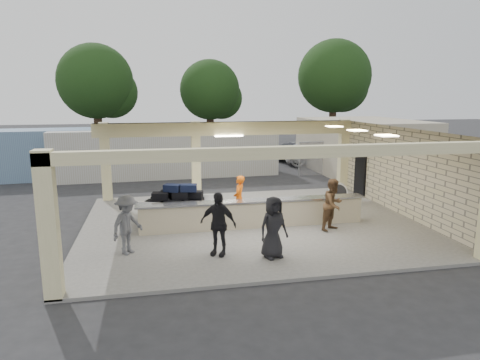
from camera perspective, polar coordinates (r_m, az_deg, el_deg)
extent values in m
plane|color=#262628|center=(15.87, 1.41, -6.04)|extent=(120.00, 120.00, 0.00)
cube|color=slate|center=(15.85, 1.41, -5.87)|extent=(12.00, 10.00, 0.10)
cube|color=beige|center=(15.20, 1.47, 6.66)|extent=(12.00, 10.00, 0.02)
cube|color=beige|center=(17.75, 20.68, 0.91)|extent=(0.02, 10.00, 3.50)
cube|color=black|center=(20.56, 15.72, 0.85)|extent=(0.10, 0.95, 2.10)
cube|color=beige|center=(19.86, -1.63, 6.88)|extent=(12.00, 0.50, 0.60)
cube|color=beige|center=(10.57, 7.39, 3.72)|extent=(12.00, 0.30, 0.30)
cube|color=beige|center=(19.84, -17.47, 2.29)|extent=(0.40, 0.40, 3.50)
cube|color=beige|center=(19.82, -5.89, 2.74)|extent=(0.40, 0.40, 3.50)
cube|color=beige|center=(21.81, 13.58, 3.27)|extent=(0.40, 0.40, 3.50)
cube|color=beige|center=(10.65, -24.15, -5.67)|extent=(0.40, 0.40, 3.50)
cube|color=white|center=(19.64, -1.50, 5.90)|extent=(1.30, 0.12, 0.06)
cube|color=#FFEABF|center=(17.83, 12.44, 6.99)|extent=(0.55, 0.55, 0.04)
cube|color=#FFEABF|center=(16.02, 15.33, 6.40)|extent=(0.55, 0.55, 0.04)
cube|color=#FFEABF|center=(14.27, 18.94, 5.64)|extent=(0.55, 0.55, 0.04)
cube|color=#BEAE8E|center=(15.24, 1.84, -4.61)|extent=(8.00, 0.50, 0.90)
cube|color=#B7B7BC|center=(15.11, 1.85, -2.79)|extent=(8.20, 0.58, 0.06)
cube|color=silver|center=(15.80, -8.27, -3.62)|extent=(2.81, 2.22, 0.12)
cylinder|color=black|center=(15.72, -12.25, -5.34)|extent=(0.24, 0.41, 0.39)
cylinder|color=black|center=(16.70, -10.96, -4.30)|extent=(0.24, 0.41, 0.39)
cylinder|color=black|center=(15.16, -5.22, -5.74)|extent=(0.24, 0.41, 0.39)
cylinder|color=black|center=(16.17, -4.33, -4.64)|extent=(0.24, 0.41, 0.39)
cube|color=silver|center=(16.44, -7.57, -2.31)|extent=(2.33, 0.88, 0.30)
cube|color=silver|center=(15.07, -9.08, -3.61)|extent=(2.33, 0.88, 0.30)
cube|color=black|center=(15.72, -11.35, -3.10)|extent=(0.66, 0.54, 0.26)
cube|color=black|center=(15.51, -8.95, -3.21)|extent=(0.66, 0.54, 0.26)
cube|color=black|center=(15.33, -6.48, -3.32)|extent=(0.66, 0.54, 0.26)
cube|color=black|center=(16.26, -10.66, -2.59)|extent=(0.66, 0.54, 0.26)
cube|color=black|center=(16.06, -8.33, -2.70)|extent=(0.66, 0.54, 0.26)
cube|color=black|center=(15.88, -5.94, -2.79)|extent=(0.66, 0.54, 0.26)
cube|color=black|center=(15.69, -10.59, -2.10)|extent=(0.66, 0.54, 0.26)
cube|color=black|center=(15.67, -7.97, -2.04)|extent=(0.66, 0.54, 0.26)
cube|color=black|center=(15.72, -6.05, -1.94)|extent=(0.66, 0.54, 0.26)
cube|color=black|center=(16.08, -9.37, -1.73)|extent=(0.66, 0.54, 0.26)
cube|color=black|center=(15.69, -9.04, -1.05)|extent=(0.66, 0.54, 0.26)
cube|color=black|center=(15.62, -6.86, -1.05)|extent=(0.66, 0.54, 0.26)
cylinder|color=silver|center=(19.02, 12.92, -1.54)|extent=(0.85, 0.56, 0.81)
cylinder|color=black|center=(19.02, 12.92, -1.54)|extent=(0.78, 0.56, 0.72)
cube|color=silver|center=(18.99, 12.13, -2.64)|extent=(0.05, 0.45, 0.27)
cube|color=silver|center=(19.21, 13.61, -2.55)|extent=(0.05, 0.45, 0.27)
imported|color=#E95D0C|center=(15.83, -0.12, -2.48)|extent=(0.56, 0.71, 1.72)
imported|color=brown|center=(15.11, 12.33, -3.22)|extent=(0.95, 0.80, 1.81)
imported|color=black|center=(12.51, -2.95, -5.84)|extent=(1.16, 0.91, 1.89)
imported|color=#54555A|center=(13.02, -14.80, -5.78)|extent=(1.05, 1.14, 1.78)
imported|color=black|center=(12.35, 4.46, -6.29)|extent=(0.95, 0.60, 1.81)
imported|color=silver|center=(29.95, 11.36, 3.54)|extent=(6.07, 3.90, 1.60)
imported|color=silver|center=(31.64, 15.41, 3.74)|extent=(5.33, 3.35, 1.58)
imported|color=black|center=(31.56, 8.05, 3.77)|extent=(4.00, 1.60, 1.31)
cube|color=beige|center=(25.50, -9.62, 3.62)|extent=(12.94, 3.01, 2.79)
cylinder|color=gray|center=(25.48, 7.88, 2.77)|extent=(0.06, 0.06, 2.00)
cylinder|color=gray|center=(26.20, 12.02, 2.87)|extent=(0.06, 0.06, 2.00)
cylinder|color=gray|center=(27.06, 15.91, 2.94)|extent=(0.06, 0.06, 2.00)
cylinder|color=gray|center=(28.03, 19.55, 3.00)|extent=(0.06, 0.06, 2.00)
cylinder|color=gray|center=(29.11, 22.94, 3.04)|extent=(0.06, 0.06, 2.00)
cylinder|color=gray|center=(30.28, 26.07, 3.07)|extent=(0.06, 0.06, 2.00)
cylinder|color=gray|center=(31.54, 28.96, 3.09)|extent=(0.06, 0.06, 2.00)
cube|color=gray|center=(28.03, 19.55, 3.00)|extent=(12.00, 0.02, 2.00)
cylinder|color=gray|center=(27.92, 19.69, 5.03)|extent=(12.00, 0.05, 0.05)
cylinder|color=#382619|center=(39.11, -18.39, 7.09)|extent=(0.70, 0.70, 4.50)
sphere|color=black|center=(39.05, -18.72, 12.36)|extent=(6.30, 6.30, 6.30)
sphere|color=black|center=(39.51, -16.77, 11.15)|extent=(4.50, 4.50, 4.50)
cylinder|color=#382619|center=(41.21, -3.99, 7.47)|extent=(0.70, 0.70, 4.00)
sphere|color=black|center=(41.12, -4.05, 11.92)|extent=(5.60, 5.60, 5.60)
sphere|color=black|center=(41.88, -2.49, 10.83)|extent=(4.00, 4.00, 4.00)
cylinder|color=#382619|center=(43.46, 12.23, 8.10)|extent=(0.70, 0.70, 5.00)
sphere|color=black|center=(43.44, 12.46, 13.37)|extent=(7.00, 7.00, 7.00)
sphere|color=black|center=(44.45, 13.53, 11.98)|extent=(5.00, 5.00, 5.00)
cube|color=#BFB397|center=(28.09, 15.96, 4.47)|extent=(6.00, 8.00, 3.20)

